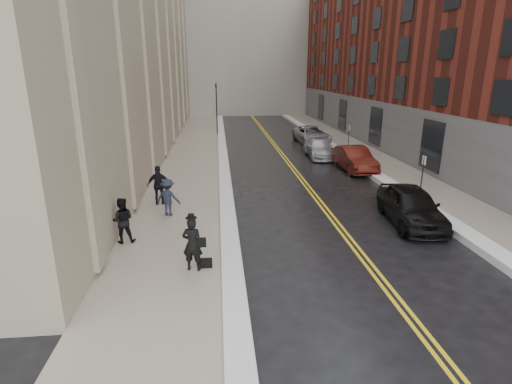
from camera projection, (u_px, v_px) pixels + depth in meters
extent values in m
plane|color=black|center=(303.00, 282.00, 12.58)|extent=(160.00, 160.00, 0.00)
cube|color=gray|center=(190.00, 166.00, 27.38)|extent=(4.00, 64.00, 0.15)
cube|color=gray|center=(380.00, 162.00, 28.61)|extent=(3.00, 64.00, 0.15)
cube|color=gold|center=(289.00, 165.00, 28.03)|extent=(0.12, 64.00, 0.01)
cube|color=gold|center=(292.00, 165.00, 28.05)|extent=(0.12, 64.00, 0.01)
cube|color=white|center=(224.00, 165.00, 27.58)|extent=(0.70, 60.80, 0.26)
cube|color=white|center=(355.00, 162.00, 28.42)|extent=(0.85, 60.80, 0.30)
cube|color=maroon|center=(455.00, 38.00, 33.45)|extent=(14.00, 50.00, 18.00)
cylinder|color=black|center=(217.00, 110.00, 40.15)|extent=(0.12, 0.12, 5.20)
imported|color=black|center=(216.00, 89.00, 39.56)|extent=(0.18, 0.15, 0.90)
cylinder|color=black|center=(422.00, 177.00, 20.60)|extent=(0.06, 0.06, 2.20)
cube|color=white|center=(424.00, 160.00, 20.34)|extent=(0.02, 0.35, 0.45)
cylinder|color=black|center=(349.00, 139.00, 32.02)|extent=(0.06, 0.06, 2.20)
cube|color=white|center=(349.00, 128.00, 31.76)|extent=(0.02, 0.35, 0.45)
imported|color=black|center=(411.00, 206.00, 17.17)|extent=(2.42, 4.98, 1.64)
imported|color=#46120C|center=(354.00, 159.00, 26.38)|extent=(1.85, 4.86, 1.58)
imported|color=#A7A9AF|center=(320.00, 148.00, 30.58)|extent=(2.05, 4.83, 1.39)
imported|color=#A3A6AB|center=(312.00, 135.00, 36.53)|extent=(2.86, 5.60, 1.52)
imported|color=black|center=(192.00, 244.00, 12.80)|extent=(0.73, 0.55, 1.80)
imported|color=black|center=(122.00, 220.00, 14.91)|extent=(0.92, 0.76, 1.75)
imported|color=#1A1E2F|center=(168.00, 197.00, 17.71)|extent=(1.23, 0.93, 1.69)
imported|color=black|center=(159.00, 185.00, 19.20)|extent=(1.13, 0.49, 1.91)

